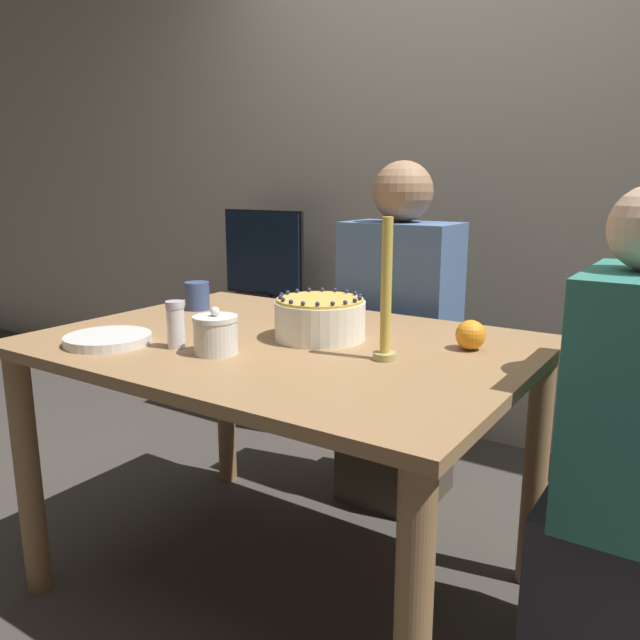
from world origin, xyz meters
The scene contains 14 objects.
ground_plane centered at (0.00, 0.00, 0.00)m, with size 12.00×12.00×0.00m, color #3D3833.
wall_behind centered at (0.00, 1.40, 1.30)m, with size 8.00×0.05×2.60m.
dining_table centered at (0.00, 0.00, 0.64)m, with size 1.32×0.96×0.76m.
cake centered at (0.08, 0.07, 0.81)m, with size 0.25×0.25×0.12m.
sugar_bowl centered at (-0.06, -0.20, 0.81)m, with size 0.11×0.11×0.12m.
sugar_shaker centered at (-0.18, -0.22, 0.82)m, with size 0.05×0.05×0.12m.
plate_stack centered at (-0.37, -0.29, 0.77)m, with size 0.23×0.23×0.02m.
candle centered at (0.33, -0.02, 0.90)m, with size 0.06×0.06×0.34m.
cup centered at (-0.49, 0.17, 0.80)m, with size 0.08×0.08×0.09m.
orange_fruit_0 centered at (0.47, 0.19, 0.80)m, with size 0.08×0.08×0.08m.
person_man_blue_shirt centered at (0.02, 0.68, 0.55)m, with size 0.40×0.34×1.25m.
person_woman_floral centered at (0.86, 0.13, 0.51)m, with size 0.34×0.40×1.18m.
side_cabinet centered at (-0.97, 1.13, 0.29)m, with size 0.64×0.46×0.58m.
tv_monitor centered at (-0.97, 1.13, 0.82)m, with size 0.48×0.10×0.47m.
Camera 1 is at (1.00, -1.33, 1.18)m, focal length 35.00 mm.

